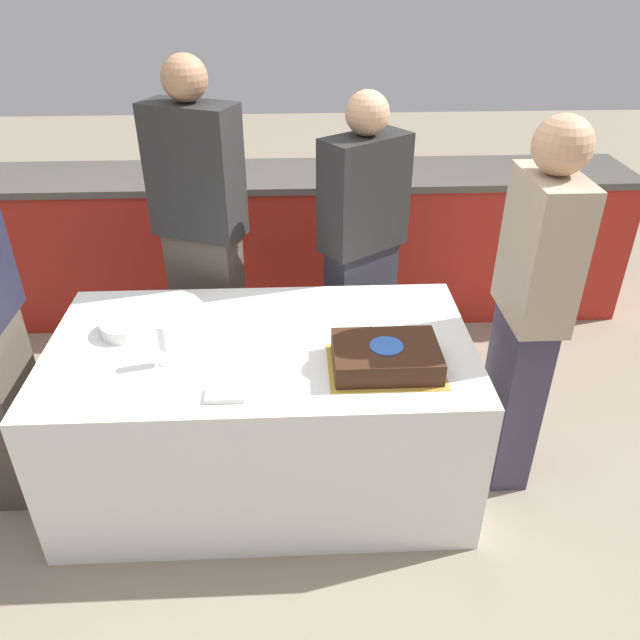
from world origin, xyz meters
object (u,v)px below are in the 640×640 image
plate_stack (126,326)px  wine_glass (164,339)px  cake (386,357)px  person_seated_right (529,311)px  person_cutting_cake (362,250)px  person_standing_back (202,238)px

plate_stack → wine_glass: (0.20, -0.23, 0.08)m
cake → wine_glass: (-0.83, 0.06, 0.06)m
cake → person_seated_right: bearing=17.5°
person_cutting_cake → person_standing_back: person_standing_back is taller
person_standing_back → person_cutting_cake: bearing=-156.3°
cake → person_cutting_cake: (0.00, 0.87, 0.03)m
cake → person_standing_back: person_standing_back is taller
plate_stack → wine_glass: size_ratio=1.23×
person_standing_back → cake: bearing=155.4°
cake → person_cutting_cake: size_ratio=0.28×
person_seated_right → plate_stack: bearing=-93.7°
plate_stack → wine_glass: wine_glass is taller
person_cutting_cake → person_seated_right: person_seated_right is taller
wine_glass → person_cutting_cake: (0.83, 0.81, -0.03)m
cake → person_standing_back: (-0.78, 0.87, 0.12)m
plate_stack → person_seated_right: size_ratio=0.13×
person_seated_right → person_standing_back: person_standing_back is taller
cake → wine_glass: size_ratio=2.56×
cake → person_seated_right: person_seated_right is taller
person_seated_right → wine_glass: bearing=-84.9°
plate_stack → person_cutting_cake: size_ratio=0.13×
cake → person_cutting_cake: 0.87m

